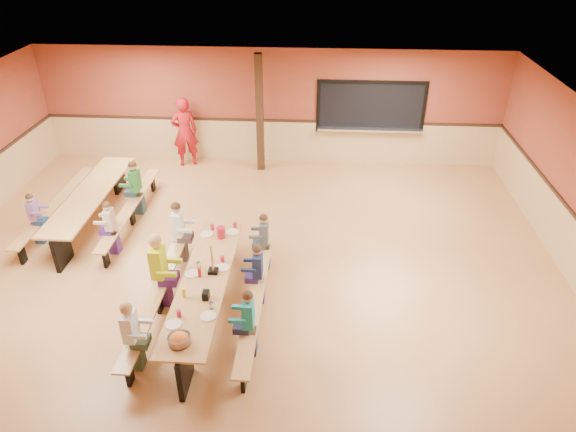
{
  "coord_description": "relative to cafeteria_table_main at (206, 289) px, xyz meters",
  "views": [
    {
      "loc": [
        1.29,
        -7.83,
        5.9
      ],
      "look_at": [
        0.78,
        0.08,
        1.15
      ],
      "focal_mm": 32.0,
      "sensor_mm": 36.0,
      "label": 1
    }
  ],
  "objects": [
    {
      "name": "ground",
      "position": [
        0.49,
        1.29,
        -0.53
      ],
      "size": [
        12.0,
        12.0,
        0.0
      ],
      "primitive_type": "plane",
      "color": "#A46D3E",
      "rests_on": "ground"
    },
    {
      "name": "room_envelope",
      "position": [
        0.49,
        1.29,
        0.16
      ],
      "size": [
        12.04,
        10.04,
        3.02
      ],
      "color": "brown",
      "rests_on": "ground"
    },
    {
      "name": "kitchen_pass_through",
      "position": [
        3.09,
        6.25,
        0.96
      ],
      "size": [
        2.78,
        0.28,
        1.38
      ],
      "color": "black",
      "rests_on": "ground"
    },
    {
      "name": "structural_post",
      "position": [
        0.29,
        5.69,
        0.97
      ],
      "size": [
        0.18,
        0.18,
        3.0
      ],
      "primitive_type": "cube",
      "color": "black",
      "rests_on": "ground"
    },
    {
      "name": "cafeteria_table_main",
      "position": [
        0.0,
        0.0,
        0.0
      ],
      "size": [
        1.91,
        3.7,
        0.74
      ],
      "color": "#AC7B44",
      "rests_on": "ground"
    },
    {
      "name": "cafeteria_table_second",
      "position": [
        -3.03,
        2.76,
        0.0
      ],
      "size": [
        1.91,
        3.7,
        0.74
      ],
      "color": "#AC7B44",
      "rests_on": "ground"
    },
    {
      "name": "seated_child_white_left",
      "position": [
        -0.83,
        -1.23,
        0.08
      ],
      "size": [
        0.37,
        0.3,
        1.21
      ],
      "primitive_type": null,
      "color": "silver",
      "rests_on": "ground"
    },
    {
      "name": "seated_adult_yellow",
      "position": [
        -0.83,
        0.23,
        0.16
      ],
      "size": [
        0.45,
        0.37,
        1.37
      ],
      "primitive_type": null,
      "color": "#BBD111",
      "rests_on": "ground"
    },
    {
      "name": "seated_child_grey_left",
      "position": [
        -0.83,
        1.53,
        0.1
      ],
      "size": [
        0.39,
        0.32,
        1.24
      ],
      "primitive_type": null,
      "color": "white",
      "rests_on": "ground"
    },
    {
      "name": "seated_child_teal_right",
      "position": [
        0.83,
        -0.84,
        0.06
      ],
      "size": [
        0.35,
        0.29,
        1.18
      ],
      "primitive_type": null,
      "color": "teal",
      "rests_on": "ground"
    },
    {
      "name": "seated_child_navy_right",
      "position": [
        0.83,
        0.38,
        0.05
      ],
      "size": [
        0.34,
        0.28,
        1.14
      ],
      "primitive_type": null,
      "color": "navy",
      "rests_on": "ground"
    },
    {
      "name": "seated_child_char_right",
      "position": [
        0.83,
        1.38,
        0.05
      ],
      "size": [
        0.34,
        0.28,
        1.14
      ],
      "primitive_type": null,
      "color": "#484C51",
      "rests_on": "ground"
    },
    {
      "name": "seated_child_purple_sec",
      "position": [
        -3.86,
        1.94,
        0.03
      ],
      "size": [
        0.32,
        0.26,
        1.1
      ],
      "primitive_type": null,
      "color": "#764F81",
      "rests_on": "ground"
    },
    {
      "name": "seated_child_green_sec",
      "position": [
        -2.21,
        3.25,
        0.1
      ],
      "size": [
        0.39,
        0.32,
        1.24
      ],
      "primitive_type": null,
      "color": "#2C7235",
      "rests_on": "ground"
    },
    {
      "name": "seated_child_tan_sec",
      "position": [
        -2.21,
        1.68,
        0.04
      ],
      "size": [
        0.33,
        0.27,
        1.13
      ],
      "primitive_type": null,
      "color": "#B3A78D",
      "rests_on": "ground"
    },
    {
      "name": "standing_woman",
      "position": [
        -1.72,
        5.84,
        0.39
      ],
      "size": [
        0.79,
        0.66,
        1.84
      ],
      "primitive_type": "imported",
      "rotation": [
        0.0,
        0.0,
        3.53
      ],
      "color": "#A01217",
      "rests_on": "ground"
    },
    {
      "name": "punch_pitcher",
      "position": [
        0.06,
        1.22,
        0.32
      ],
      "size": [
        0.16,
        0.16,
        0.22
      ],
      "primitive_type": "cylinder",
      "color": "#AC162C",
      "rests_on": "cafeteria_table_main"
    },
    {
      "name": "chip_bowl",
      "position": [
        -0.05,
        -1.46,
        0.29
      ],
      "size": [
        0.32,
        0.32,
        0.15
      ],
      "primitive_type": null,
      "color": "orange",
      "rests_on": "cafeteria_table_main"
    },
    {
      "name": "napkin_dispenser",
      "position": [
        0.12,
        -0.49,
        0.28
      ],
      "size": [
        0.1,
        0.14,
        0.13
      ],
      "primitive_type": "cube",
      "color": "black",
      "rests_on": "cafeteria_table_main"
    },
    {
      "name": "condiment_mustard",
      "position": [
        -0.22,
        -0.48,
        0.3
      ],
      "size": [
        0.06,
        0.06,
        0.17
      ],
      "primitive_type": "cylinder",
      "color": "yellow",
      "rests_on": "cafeteria_table_main"
    },
    {
      "name": "condiment_ketchup",
      "position": [
        -0.09,
        0.04,
        0.3
      ],
      "size": [
        0.06,
        0.06,
        0.17
      ],
      "primitive_type": "cylinder",
      "color": "#B2140F",
      "rests_on": "cafeteria_table_main"
    },
    {
      "name": "table_paddle",
      "position": [
        0.11,
        0.17,
        0.35
      ],
      "size": [
        0.16,
        0.16,
        0.56
      ],
      "color": "black",
      "rests_on": "cafeteria_table_main"
    },
    {
      "name": "place_settings",
      "position": [
        0.0,
        0.0,
        0.27
      ],
      "size": [
        0.65,
        3.3,
        0.11
      ],
      "primitive_type": null,
      "color": "beige",
      "rests_on": "cafeteria_table_main"
    }
  ]
}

